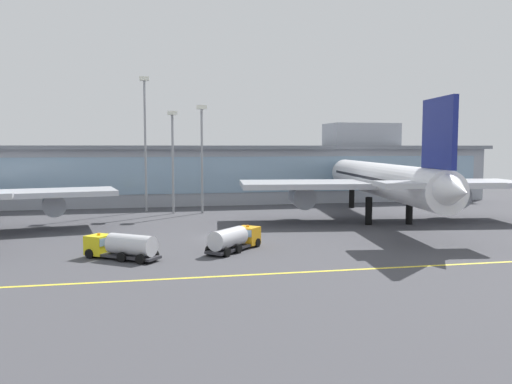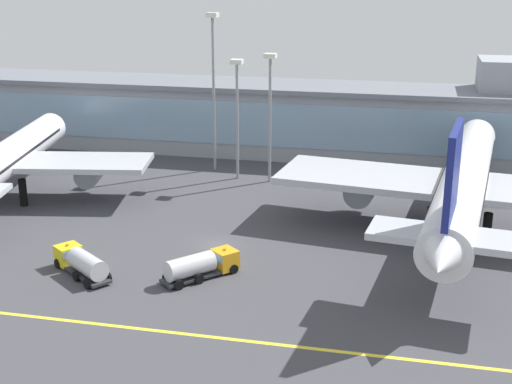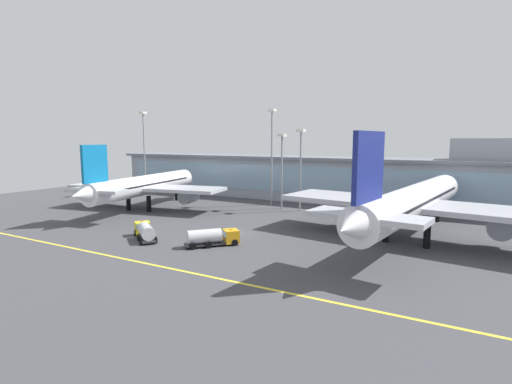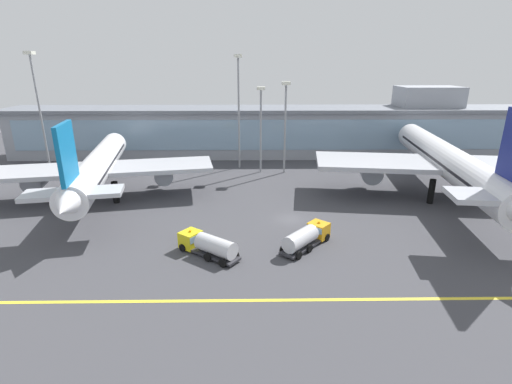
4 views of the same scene
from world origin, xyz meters
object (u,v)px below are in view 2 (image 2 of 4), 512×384
object	(u,v)px
airliner_near_left	(7,159)
apron_light_mast_far_east	(213,71)
fuel_tanker_truck	(80,262)
apron_light_mast_west	(270,97)
airliner_near_right	(464,183)
apron_light_mast_east	(237,99)
baggage_tug_near	(203,264)

from	to	relation	value
airliner_near_left	apron_light_mast_far_east	world-z (taller)	apron_light_mast_far_east
fuel_tanker_truck	apron_light_mast_west	world-z (taller)	apron_light_mast_west
airliner_near_right	apron_light_mast_east	bearing A→B (deg)	69.49
apron_light_mast_far_east	airliner_near_left	bearing A→B (deg)	-139.11
apron_light_mast_west	apron_light_mast_far_east	xyz separation A→B (m)	(-10.35, 4.74, 3.08)
airliner_near_left	fuel_tanker_truck	xyz separation A→B (m)	(21.95, -22.18, -4.54)
airliner_near_left	fuel_tanker_truck	distance (m)	31.54
airliner_near_right	apron_light_mast_west	world-z (taller)	apron_light_mast_west
fuel_tanker_truck	apron_light_mast_west	size ratio (longest dim) A/B	0.43
airliner_near_left	apron_light_mast_east	bearing A→B (deg)	-69.96
apron_light_mast_west	apron_light_mast_far_east	size ratio (longest dim) A/B	0.78
airliner_near_right	fuel_tanker_truck	xyz separation A→B (m)	(-41.96, -21.91, -5.32)
baggage_tug_near	airliner_near_right	bearing A→B (deg)	-13.79
airliner_near_right	baggage_tug_near	bearing A→B (deg)	132.10
fuel_tanker_truck	apron_light_mast_far_east	distance (m)	46.57
baggage_tug_near	apron_light_mast_west	bearing A→B (deg)	41.52
airliner_near_left	fuel_tanker_truck	size ratio (longest dim) A/B	5.58
apron_light_mast_east	apron_light_mast_far_east	bearing A→B (deg)	140.26
baggage_tug_near	apron_light_mast_west	size ratio (longest dim) A/B	0.41
apron_light_mast_east	apron_light_mast_far_east	world-z (taller)	apron_light_mast_far_east
airliner_near_left	apron_light_mast_far_east	bearing A→B (deg)	-59.44
airliner_near_right	apron_light_mast_east	distance (m)	38.75
fuel_tanker_truck	apron_light_mast_west	xyz separation A→B (m)	(13.52, 39.19, 12.04)
airliner_near_left	baggage_tug_near	xyz separation A→B (m)	(35.50, -19.97, -4.54)
airliner_near_left	apron_light_mast_far_east	xyz separation A→B (m)	(25.12, 21.75, 10.58)
airliner_near_left	apron_light_mast_far_east	size ratio (longest dim) A/B	1.88
airliner_near_right	apron_light_mast_west	distance (m)	33.95
baggage_tug_near	apron_light_mast_far_east	bearing A→B (deg)	55.45
baggage_tug_near	apron_light_mast_east	world-z (taller)	apron_light_mast_east
baggage_tug_near	apron_light_mast_west	xyz separation A→B (m)	(-0.03, 36.98, 12.04)
baggage_tug_near	apron_light_mast_east	size ratio (longest dim) A/B	0.44
apron_light_mast_west	apron_light_mast_east	xyz separation A→B (m)	(-5.39, 0.62, -0.63)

